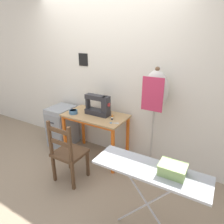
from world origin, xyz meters
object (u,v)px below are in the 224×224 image
fabric_bowl (73,112)px  filing_cabinet (62,126)px  wooden_chair (68,153)px  storage_box (173,169)px  dress_form (155,97)px  sewing_machine (99,106)px  thread_spool_mid_table (112,119)px  thread_spool_near_machine (112,116)px  ironing_board (150,173)px  scissors (113,123)px

fabric_bowl → filing_cabinet: size_ratio=0.18×
wooden_chair → storage_box: bearing=-9.0°
filing_cabinet → dress_form: 1.84m
dress_form → sewing_machine: bearing=-171.6°
thread_spool_mid_table → filing_cabinet: size_ratio=0.05×
storage_box → thread_spool_near_machine: bearing=140.5°
thread_spool_near_machine → ironing_board: ironing_board is taller
sewing_machine → fabric_bowl: (-0.38, -0.16, -0.12)m
thread_spool_mid_table → dress_form: dress_form is taller
thread_spool_near_machine → fabric_bowl: bearing=-162.4°
fabric_bowl → filing_cabinet: (-0.44, 0.16, -0.42)m
scissors → storage_box: storage_box is taller
fabric_bowl → wooden_chair: size_ratio=0.14×
sewing_machine → storage_box: bearing=-33.9°
thread_spool_near_machine → storage_box: bearing=-39.5°
scissors → dress_form: (0.49, 0.29, 0.39)m
thread_spool_near_machine → thread_spool_mid_table: 0.11m
sewing_machine → ironing_board: 1.52m
scissors → ironing_board: (0.83, -0.78, 0.00)m
wooden_chair → fabric_bowl: bearing=122.0°
filing_cabinet → ironing_board: 2.25m
sewing_machine → filing_cabinet: sewing_machine is taller
thread_spool_near_machine → scissors: bearing=-57.2°
wooden_chair → storage_box: (1.41, -0.22, 0.43)m
fabric_bowl → ironing_board: bearing=-26.6°
wooden_chair → thread_spool_mid_table: bearing=63.1°
dress_form → storage_box: size_ratio=6.77×
thread_spool_near_machine → ironing_board: size_ratio=0.04×
filing_cabinet → sewing_machine: bearing=-0.1°
storage_box → wooden_chair: bearing=171.0°
scissors → dress_form: size_ratio=0.08×
thread_spool_near_machine → wooden_chair: size_ratio=0.05×
sewing_machine → ironing_board: size_ratio=0.40×
ironing_board → scissors: bearing=137.0°
sewing_machine → storage_box: 1.65m
storage_box → scissors: bearing=143.6°
wooden_chair → filing_cabinet: (-0.77, 0.70, -0.07)m
dress_form → scissors: bearing=-149.7°
wooden_chair → storage_box: 1.49m
dress_form → storage_box: 1.21m
wooden_chair → filing_cabinet: 1.04m
filing_cabinet → ironing_board: (2.00, -0.94, 0.40)m
fabric_bowl → sewing_machine: bearing=23.1°
ironing_board → wooden_chair: bearing=168.6°
sewing_machine → ironing_board: (1.18, -0.94, -0.14)m
thread_spool_mid_table → scissors: bearing=-54.4°
sewing_machine → thread_spool_near_machine: bearing=7.4°
filing_cabinet → dress_form: dress_form is taller
thread_spool_mid_table → storage_box: size_ratio=0.17×
scissors → thread_spool_mid_table: bearing=125.6°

